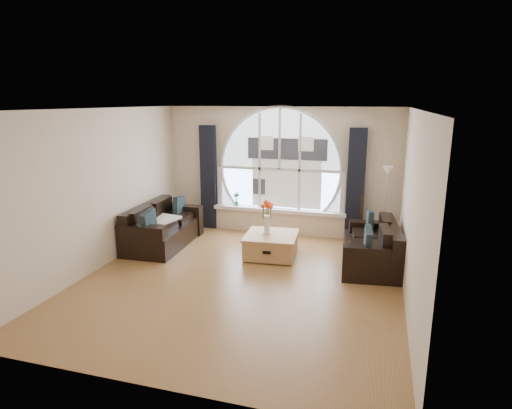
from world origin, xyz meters
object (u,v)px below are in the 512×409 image
sofa_right (371,244)px  guitar (361,219)px  potted_plant (237,199)px  vase_flowers (267,213)px  coffee_chest (271,244)px  sofa_left (163,226)px  floor_lamp (385,207)px

sofa_right → guitar: bearing=95.4°
sofa_right → potted_plant: bearing=148.4°
sofa_right → vase_flowers: 1.92m
coffee_chest → sofa_right: bearing=-3.1°
sofa_left → sofa_right: sofa_left is taller
sofa_right → coffee_chest: 1.79m
sofa_left → floor_lamp: 4.38m
floor_lamp → sofa_left: bearing=-164.5°
vase_flowers → potted_plant: 1.77m
sofa_left → vase_flowers: 2.16m
floor_lamp → guitar: 0.52m
guitar → coffee_chest: bearing=-142.9°
sofa_right → potted_plant: size_ratio=5.88×
coffee_chest → vase_flowers: size_ratio=1.34×
vase_flowers → sofa_left: bearing=-179.6°
coffee_chest → potted_plant: size_ratio=3.22×
sofa_right → guitar: (-0.23, 1.12, 0.13)m
sofa_right → coffee_chest: bearing=175.0°
floor_lamp → potted_plant: bearing=175.4°
vase_flowers → potted_plant: vase_flowers is taller
sofa_right → floor_lamp: bearing=73.3°
potted_plant → floor_lamp: bearing=-4.6°
sofa_right → potted_plant: 3.26m
potted_plant → guitar: bearing=-5.8°
floor_lamp → guitar: bearing=-177.1°
sofa_left → sofa_right: (3.99, 0.03, 0.00)m
sofa_left → vase_flowers: size_ratio=2.63×
sofa_left → guitar: 3.94m
potted_plant → coffee_chest: bearing=-51.1°
sofa_right → vase_flowers: vase_flowers is taller
guitar → potted_plant: bearing=174.7°
vase_flowers → guitar: 2.01m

